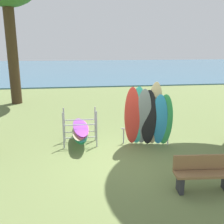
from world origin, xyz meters
name	(u,v)px	position (x,y,z in m)	size (l,w,h in m)	color
ground_plane	(128,160)	(0.00, 0.00, 0.00)	(80.00, 80.00, 0.00)	olive
lake_water	(86,68)	(0.00, 31.77, 0.05)	(80.00, 36.00, 0.10)	#38607A
leaning_board_pile	(148,118)	(0.84, 0.93, 1.03)	(1.75, 0.93, 2.29)	red
board_storage_rack	(80,130)	(-1.39, 1.51, 0.52)	(1.15, 2.13, 1.25)	#9EA0A5
park_bench	(203,173)	(1.43, -1.86, 0.45)	(1.43, 0.52, 0.85)	#2D2D33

